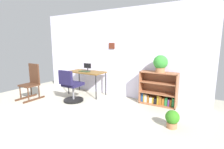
# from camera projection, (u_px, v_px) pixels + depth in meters

# --- Properties ---
(ground_plane) EXTENTS (6.24, 6.24, 0.00)m
(ground_plane) POSITION_uv_depth(u_px,v_px,m) (60.00, 122.00, 3.30)
(ground_plane) COLOR #ABA896
(wall_back) EXTENTS (5.20, 0.12, 2.47)m
(wall_back) POSITION_uv_depth(u_px,v_px,m) (114.00, 53.00, 4.90)
(wall_back) COLOR silver
(wall_back) RESTS_ON ground_plane
(desk) EXTENTS (1.11, 0.57, 0.71)m
(desk) POSITION_uv_depth(u_px,v_px,m) (87.00, 73.00, 4.98)
(desk) COLOR brown
(desk) RESTS_ON ground_plane
(monitor) EXTENTS (0.25, 0.18, 0.23)m
(monitor) POSITION_uv_depth(u_px,v_px,m) (88.00, 67.00, 5.01)
(monitor) COLOR #262628
(monitor) RESTS_ON desk
(keyboard) EXTENTS (0.33, 0.15, 0.02)m
(keyboard) POSITION_uv_depth(u_px,v_px,m) (84.00, 71.00, 4.92)
(keyboard) COLOR #26361F
(keyboard) RESTS_ON desk
(office_chair) EXTENTS (0.52, 0.55, 0.85)m
(office_chair) POSITION_uv_depth(u_px,v_px,m) (71.00, 88.00, 4.38)
(office_chair) COLOR black
(office_chair) RESTS_ON ground_plane
(rocking_chair) EXTENTS (0.42, 0.64, 0.97)m
(rocking_chair) POSITION_uv_depth(u_px,v_px,m) (32.00, 82.00, 4.63)
(rocking_chair) COLOR #432718
(rocking_chair) RESTS_ON ground_plane
(bookshelf_low) EXTENTS (0.91, 0.30, 0.83)m
(bookshelf_low) POSITION_uv_depth(u_px,v_px,m) (158.00, 91.00, 4.20)
(bookshelf_low) COLOR brown
(bookshelf_low) RESTS_ON ground_plane
(potted_plant_on_shelf) EXTENTS (0.34, 0.34, 0.41)m
(potted_plant_on_shelf) POSITION_uv_depth(u_px,v_px,m) (160.00, 63.00, 4.01)
(potted_plant_on_shelf) COLOR #9E6642
(potted_plant_on_shelf) RESTS_ON bookshelf_low
(potted_plant_floor) EXTENTS (0.25, 0.25, 0.33)m
(potted_plant_floor) POSITION_uv_depth(u_px,v_px,m) (172.00, 119.00, 3.03)
(potted_plant_floor) COLOR #9E6642
(potted_plant_floor) RESTS_ON ground_plane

